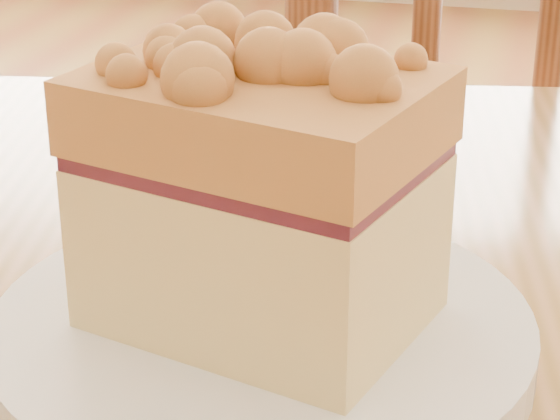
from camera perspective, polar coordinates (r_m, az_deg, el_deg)
cafe_chair_main at (r=1.07m, az=9.60°, el=-3.87°), size 0.57×0.57×0.97m
plate at (r=0.44m, az=-0.95°, el=-6.60°), size 0.22×0.22×0.02m
cake_slice at (r=0.41m, az=-1.16°, el=1.63°), size 0.14×0.12×0.12m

